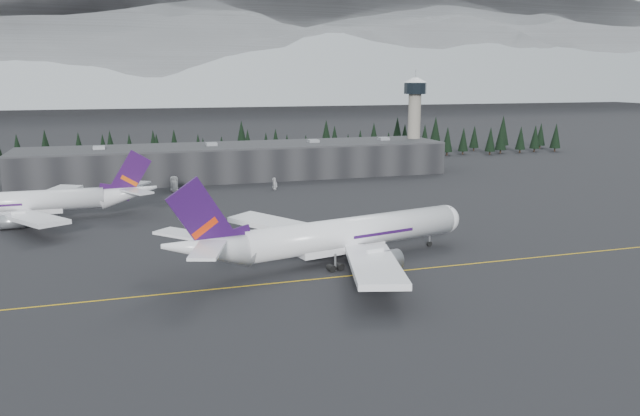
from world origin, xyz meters
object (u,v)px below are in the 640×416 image
object	(u,v)px
terminal	(238,161)
jet_parked	(38,202)
jet_main	(329,236)
control_tower	(414,112)
gse_vehicle_a	(175,190)
gse_vehicle_b	(275,188)

from	to	relation	value
terminal	jet_parked	xyz separation A→B (m)	(-64.14, -56.86, -1.16)
terminal	jet_parked	size ratio (longest dim) A/B	2.58
terminal	jet_main	xyz separation A→B (m)	(-2.07, -117.93, -0.55)
control_tower	gse_vehicle_a	distance (m)	107.24
terminal	control_tower	xyz separation A→B (m)	(75.00, 3.00, 17.11)
gse_vehicle_b	jet_parked	bearing A→B (deg)	-72.05
jet_main	gse_vehicle_b	distance (m)	87.90
jet_main	gse_vehicle_a	bearing A→B (deg)	91.95
terminal	gse_vehicle_b	distance (m)	31.95
terminal	jet_main	distance (m)	117.94
gse_vehicle_a	gse_vehicle_b	distance (m)	33.69
terminal	gse_vehicle_a	distance (m)	36.40
control_tower	gse_vehicle_a	bearing A→B (deg)	-164.63
jet_parked	gse_vehicle_a	world-z (taller)	jet_parked
jet_main	gse_vehicle_a	xyz separation A→B (m)	(-24.01, 93.13, -4.99)
terminal	jet_parked	distance (m)	85.73
control_tower	jet_main	distance (m)	144.48
terminal	gse_vehicle_a	xyz separation A→B (m)	(-26.08, -24.79, -5.54)
jet_parked	gse_vehicle_a	xyz separation A→B (m)	(38.07, 32.07, -4.38)
jet_main	gse_vehicle_a	distance (m)	96.31
jet_parked	gse_vehicle_b	bearing A→B (deg)	-159.96
terminal	gse_vehicle_a	world-z (taller)	terminal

